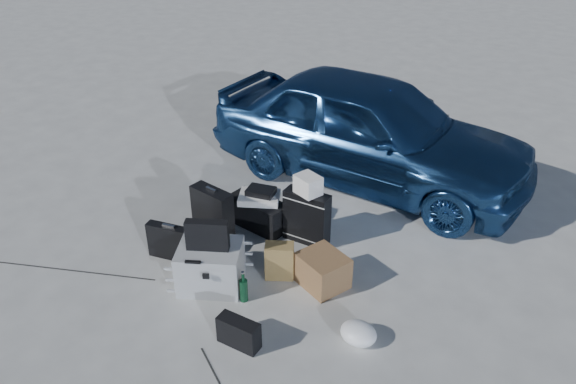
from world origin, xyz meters
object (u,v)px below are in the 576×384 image
object	(u,v)px
briefcase	(171,242)
cardboard_box	(323,270)
car	(369,129)
suitcase_right	(307,217)
green_bottle	(243,287)
suitcase_left	(213,216)
pelican_case	(211,266)
duffel_bag	(258,213)

from	to	relation	value
briefcase	cardboard_box	bearing A→B (deg)	4.59
car	suitcase_right	bearing A→B (deg)	-177.29
briefcase	green_bottle	size ratio (longest dim) A/B	1.57
cardboard_box	car	bearing A→B (deg)	100.32
car	briefcase	size ratio (longest dim) A/B	8.17
suitcase_left	briefcase	bearing A→B (deg)	-102.62
briefcase	green_bottle	distance (m)	1.00
car	briefcase	xyz separation A→B (m)	(-1.12, -2.48, -0.48)
suitcase_left	green_bottle	xyz separation A→B (m)	(0.77, -0.66, -0.15)
pelican_case	suitcase_right	distance (m)	1.16
duffel_bag	cardboard_box	size ratio (longest dim) A/B	1.55
pelican_case	briefcase	size ratio (longest dim) A/B	1.20
suitcase_right	cardboard_box	size ratio (longest dim) A/B	1.36
briefcase	cardboard_box	distance (m)	1.54
suitcase_left	duffel_bag	xyz separation A→B (m)	(0.27, 0.45, -0.14)
briefcase	cardboard_box	size ratio (longest dim) A/B	1.13
cardboard_box	duffel_bag	bearing A→B (deg)	151.02
pelican_case	cardboard_box	world-z (taller)	pelican_case
duffel_bag	cardboard_box	bearing A→B (deg)	-17.72
suitcase_left	duffel_bag	distance (m)	0.54
car	cardboard_box	size ratio (longest dim) A/B	9.25
suitcase_right	car	bearing A→B (deg)	90.20
car	duffel_bag	size ratio (longest dim) A/B	5.96
suitcase_left	suitcase_right	distance (m)	0.97
suitcase_left	cardboard_box	bearing A→B (deg)	6.32
cardboard_box	suitcase_left	bearing A→B (deg)	174.59
pelican_case	suitcase_left	bearing A→B (deg)	99.24
pelican_case	suitcase_right	xyz separation A→B (m)	(0.47, 1.06, 0.08)
briefcase	duffel_bag	world-z (taller)	briefcase
car	green_bottle	size ratio (longest dim) A/B	12.78
briefcase	green_bottle	xyz separation A→B (m)	(0.98, -0.21, -0.03)
pelican_case	cardboard_box	distance (m)	1.04
briefcase	duffel_bag	distance (m)	1.02
suitcase_left	suitcase_right	world-z (taller)	suitcase_left
pelican_case	briefcase	world-z (taller)	pelican_case
pelican_case	suitcase_left	xyz separation A→B (m)	(-0.39, 0.61, 0.09)
suitcase_left	cardboard_box	world-z (taller)	suitcase_left
briefcase	duffel_bag	xyz separation A→B (m)	(0.48, 0.90, -0.02)
pelican_case	duffel_bag	xyz separation A→B (m)	(-0.11, 1.06, -0.04)
duffel_bag	pelican_case	bearing A→B (deg)	-72.58
suitcase_right	duffel_bag	bearing A→B (deg)	-177.29
pelican_case	suitcase_right	world-z (taller)	suitcase_right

